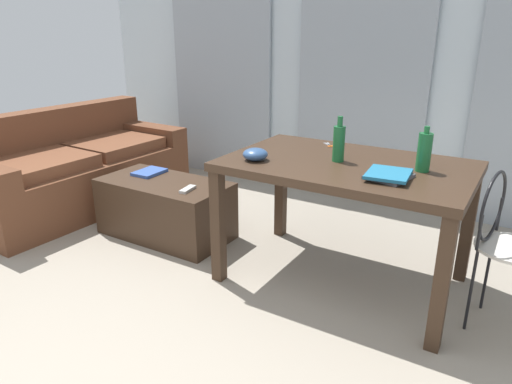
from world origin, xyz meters
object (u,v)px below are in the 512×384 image
coffee_table (166,208)px  scissors (329,145)px  couch (75,170)px  bottle_far (424,152)px  wire_chair (503,233)px  book_stack (389,175)px  craft_table (346,178)px  bottle_near (339,143)px  magazine (149,172)px  tv_remote_primary (188,189)px  bowl (255,154)px

coffee_table → scissors: bearing=19.0°
couch → bottle_far: 2.96m
wire_chair → book_stack: 0.63m
scissors → craft_table: bearing=-51.9°
couch → craft_table: 2.52m
craft_table → bottle_near: bottle_near is taller
coffee_table → magazine: magazine is taller
coffee_table → tv_remote_primary: size_ratio=6.51×
bowl → magazine: size_ratio=0.62×
couch → craft_table: (2.50, -0.02, 0.35)m
craft_table → book_stack: (0.29, -0.18, 0.11)m
book_stack → scissors: 0.73m
bottle_near → book_stack: bearing=-26.3°
couch → scissors: size_ratio=19.73×
coffee_table → bottle_near: bearing=2.7°
wire_chair → scissors: bearing=162.5°
craft_table → tv_remote_primary: (-1.09, -0.14, -0.23)m
tv_remote_primary → bottle_far: bearing=-1.6°
bottle_far → magazine: bearing=-179.1°
craft_table → magazine: bearing=179.5°
coffee_table → book_stack: book_stack is taller
bottle_far → book_stack: bottle_far is taller
book_stack → tv_remote_primary: (-1.38, 0.04, -0.34)m
bottle_near → bowl: bearing=-150.6°
craft_table → wire_chair: wire_chair is taller
craft_table → bottle_near: 0.21m
magazine → scissors: bearing=11.5°
bottle_near → bottle_far: bearing=6.4°
bottle_near → couch: bearing=179.4°
bottle_far → scissors: size_ratio=2.54×
book_stack → magazine: size_ratio=1.14×
book_stack → wire_chair: bearing=15.2°
couch → bowl: bearing=-7.4°
couch → magazine: couch is taller
bottle_far → bowl: bottle_far is taller
bottle_far → magazine: 2.05m
bottle_near → bowl: (-0.42, -0.24, -0.07)m
book_stack → scissors: bearing=137.4°
craft_table → bottle_far: (0.41, 0.04, 0.20)m
wire_chair → book_stack: size_ratio=3.10×
bowl → book_stack: bowl is taller
bowl → bottle_far: bearing=18.1°
coffee_table → bottle_far: bearing=3.7°
wire_chair → craft_table: bearing=178.1°
coffee_table → bottle_far: size_ratio=3.98×
bottle_far → wire_chair: bearing=-9.4°
scissors → bowl: bearing=-112.1°
scissors → tv_remote_primary: size_ratio=0.64×
tv_remote_primary → scissors: bearing=19.9°
bowl → tv_remote_primary: bearing=170.5°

